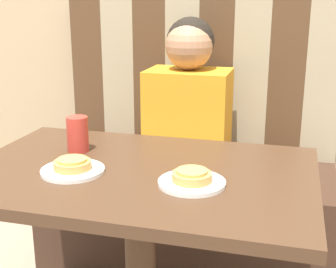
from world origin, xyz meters
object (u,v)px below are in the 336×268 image
object	(u,v)px
person	(189,97)
pizza_right	(192,176)
plate_left	(73,171)
drinking_cup	(78,134)
plate_right	(192,183)
pizza_left	(72,164)

from	to	relation	value
person	pizza_right	bearing A→B (deg)	-76.54
plate_left	drinking_cup	distance (m)	0.21
plate_right	pizza_right	bearing A→B (deg)	180.00
person	plate_right	xyz separation A→B (m)	(0.18, -0.77, -0.08)
person	pizza_left	bearing A→B (deg)	-103.46
plate_left	pizza_right	distance (m)	0.37
plate_left	plate_right	distance (m)	0.37
person	pizza_left	distance (m)	0.79
pizza_left	drinking_cup	bearing A→B (deg)	110.88
pizza_right	drinking_cup	bearing A→B (deg)	156.52
person	plate_right	size ratio (longest dim) A/B	3.45
person	pizza_left	world-z (taller)	person
person	plate_left	world-z (taller)	person
pizza_left	person	bearing A→B (deg)	76.54
plate_left	drinking_cup	xyz separation A→B (m)	(-0.07, 0.19, 0.05)
plate_left	drinking_cup	bearing A→B (deg)	110.88
plate_left	pizza_right	bearing A→B (deg)	0.00
person	drinking_cup	world-z (taller)	person
drinking_cup	pizza_left	bearing A→B (deg)	-69.12
person	plate_left	size ratio (longest dim) A/B	3.45
person	plate_left	distance (m)	0.80
person	drinking_cup	xyz separation A→B (m)	(-0.26, -0.58, -0.03)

